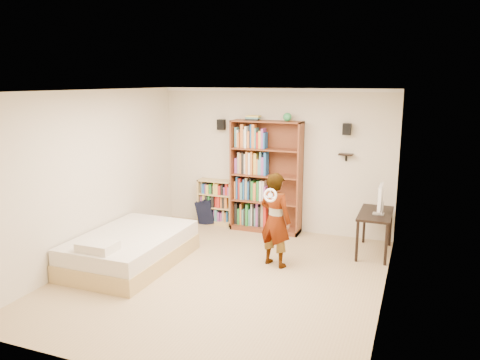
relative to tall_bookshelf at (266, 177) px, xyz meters
The scene contains 14 objects.
ground 2.54m from the tall_bookshelf, 87.63° to the right, with size 4.50×5.00×0.01m, color tan.
room_shell 2.41m from the tall_bookshelf, 87.63° to the right, with size 4.52×5.02×2.71m.
crown_molding 2.82m from the tall_bookshelf, 87.63° to the right, with size 4.50×5.00×0.06m.
speaker_left 1.35m from the tall_bookshelf, behind, with size 0.14×0.12×0.20m, color black.
speaker_right 1.73m from the tall_bookshelf, ahead, with size 0.14×0.12×0.20m, color black.
wall_shelf 1.53m from the tall_bookshelf, ahead, with size 0.25×0.16×0.03m, color black.
tall_bookshelf is the anchor object (origin of this frame).
low_bookshelf 1.23m from the tall_bookshelf, behind, with size 0.72×0.27×0.90m, color tan, non-canonical shape.
computer_desk 2.24m from the tall_bookshelf, 13.58° to the right, with size 0.52×1.04×0.71m, color black, non-canonical shape.
imac 2.20m from the tall_bookshelf, 15.79° to the right, with size 0.10×0.49×0.49m, color white, non-canonical shape.
daybed 2.87m from the tall_bookshelf, 121.60° to the right, with size 1.36×2.09×0.62m, color beige, non-canonical shape.
person 1.76m from the tall_bookshelf, 67.15° to the right, with size 0.54×0.35×1.48m, color black.
wii_wheel 1.99m from the tall_bookshelf, 70.24° to the right, with size 0.21×0.21×0.04m, color white.
navy_bag 1.50m from the tall_bookshelf, behind, with size 0.37×0.24×0.50m, color black, non-canonical shape.
Camera 1 is at (2.56, -5.92, 2.84)m, focal length 35.00 mm.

